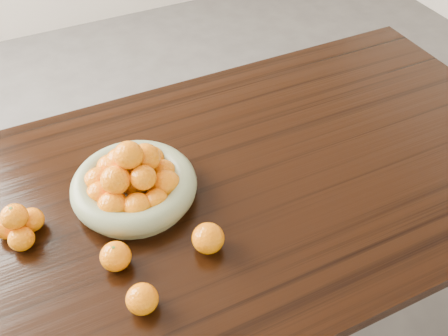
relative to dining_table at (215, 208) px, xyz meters
name	(u,v)px	position (x,y,z in m)	size (l,w,h in m)	color
ground	(217,324)	(0.00, 0.00, -0.66)	(5.00, 5.00, 0.00)	#575452
dining_table	(215,208)	(0.00, 0.00, 0.00)	(2.00, 1.00, 0.75)	black
fruit_bowl	(133,183)	(-0.20, 0.06, 0.14)	(0.33, 0.33, 0.18)	gray
orange_pyramid	(18,225)	(-0.50, 0.05, 0.13)	(0.12, 0.12, 0.10)	orange
loose_orange_0	(116,256)	(-0.31, -0.13, 0.12)	(0.07, 0.07, 0.07)	orange
loose_orange_1	(142,299)	(-0.29, -0.26, 0.12)	(0.07, 0.07, 0.07)	orange
loose_orange_2	(208,238)	(-0.10, -0.18, 0.13)	(0.08, 0.08, 0.07)	orange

